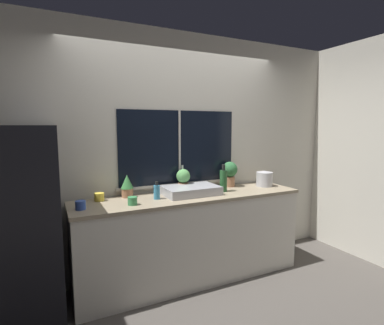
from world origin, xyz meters
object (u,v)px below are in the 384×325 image
at_px(refrigerator, 22,224).
at_px(mug_blue, 81,205).
at_px(potted_plant_right, 230,172).
at_px(mug_yellow, 99,197).
at_px(bottle_tall, 223,180).
at_px(kettle, 264,179).
at_px(potted_plant_center, 183,179).
at_px(soap_bottle, 157,192).
at_px(mug_green, 132,201).
at_px(sink, 191,190).
at_px(potted_plant_left, 127,186).

bearing_deg(refrigerator, mug_blue, -12.96).
bearing_deg(potted_plant_right, mug_yellow, -178.73).
bearing_deg(bottle_tall, potted_plant_right, 43.21).
bearing_deg(kettle, potted_plant_center, 170.64).
distance_m(soap_bottle, kettle, 1.40).
xyz_separation_m(potted_plant_right, kettle, (0.39, -0.17, -0.08)).
relative_size(potted_plant_right, soap_bottle, 1.69).
relative_size(refrigerator, mug_green, 19.19).
distance_m(sink, mug_blue, 1.13).
distance_m(potted_plant_left, potted_plant_right, 1.25).
distance_m(mug_green, kettle, 1.69).
height_order(soap_bottle, bottle_tall, bottle_tall).
bearing_deg(mug_green, refrigerator, 170.32).
bearing_deg(potted_plant_center, bottle_tall, -26.92).
xyz_separation_m(potted_plant_right, mug_green, (-1.28, -0.33, -0.14)).
bearing_deg(mug_blue, mug_yellow, 51.03).
relative_size(sink, potted_plant_left, 2.50).
distance_m(refrigerator, potted_plant_left, 0.99).
relative_size(soap_bottle, kettle, 0.91).
height_order(potted_plant_right, kettle, potted_plant_right).
relative_size(sink, mug_green, 6.71).
xyz_separation_m(potted_plant_left, mug_green, (-0.03, -0.33, -0.08)).
xyz_separation_m(potted_plant_left, potted_plant_right, (1.25, 0.00, 0.06)).
relative_size(soap_bottle, bottle_tall, 0.58).
bearing_deg(mug_yellow, potted_plant_center, 2.13).
relative_size(potted_plant_right, mug_yellow, 3.17).
distance_m(bottle_tall, mug_yellow, 1.33).
distance_m(potted_plant_right, soap_bottle, 1.03).
distance_m(mug_yellow, mug_blue, 0.31).
bearing_deg(mug_blue, kettle, 2.98).
xyz_separation_m(refrigerator, potted_plant_center, (1.58, 0.17, 0.24)).
bearing_deg(mug_green, potted_plant_right, 14.27).
bearing_deg(potted_plant_right, potted_plant_left, -180.00).
bearing_deg(kettle, soap_bottle, -178.27).
height_order(refrigerator, soap_bottle, refrigerator).
xyz_separation_m(refrigerator, mug_green, (0.92, -0.16, 0.14)).
bearing_deg(mug_yellow, potted_plant_right, 1.27).
bearing_deg(potted_plant_right, potted_plant_center, -180.00).
distance_m(potted_plant_left, kettle, 1.65).
bearing_deg(refrigerator, soap_bottle, -1.87).
relative_size(bottle_tall, kettle, 1.56).
relative_size(potted_plant_center, potted_plant_right, 0.83).
bearing_deg(refrigerator, potted_plant_center, 6.15).
bearing_deg(kettle, potted_plant_left, 174.20).
relative_size(refrigerator, potted_plant_right, 5.50).
distance_m(sink, soap_bottle, 0.40).
distance_m(potted_plant_center, kettle, 1.03).
xyz_separation_m(refrigerator, mug_yellow, (0.66, 0.14, 0.14)).
height_order(potted_plant_center, mug_green, potted_plant_center).
bearing_deg(soap_bottle, bottle_tall, 0.33).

